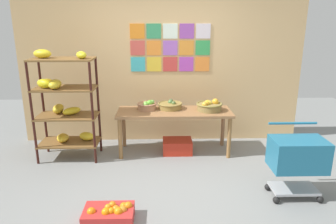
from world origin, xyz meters
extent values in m
plane|color=gray|center=(0.00, 0.00, 0.00)|extent=(9.37, 9.37, 0.00)
cube|color=tan|center=(0.00, 1.71, 1.43)|extent=(4.70, 0.06, 2.87)
cube|color=orange|center=(-0.38, 1.68, 1.86)|extent=(0.24, 0.01, 0.24)
cube|color=#35905C|center=(-0.12, 1.68, 1.86)|extent=(0.24, 0.01, 0.24)
cube|color=silver|center=(0.15, 1.68, 1.86)|extent=(0.24, 0.01, 0.24)
cube|color=purple|center=(0.41, 1.68, 1.86)|extent=(0.24, 0.01, 0.24)
cube|color=silver|center=(0.68, 1.68, 1.86)|extent=(0.24, 0.01, 0.24)
cube|color=#CD4E44|center=(-0.38, 1.68, 1.59)|extent=(0.24, 0.01, 0.24)
cube|color=orange|center=(-0.12, 1.68, 1.59)|extent=(0.24, 0.01, 0.24)
cube|color=#9E5BBF|center=(0.15, 1.68, 1.59)|extent=(0.24, 0.01, 0.24)
cube|color=orange|center=(0.41, 1.68, 1.59)|extent=(0.24, 0.01, 0.24)
cube|color=green|center=(0.68, 1.68, 1.59)|extent=(0.24, 0.01, 0.24)
cube|color=#3AADB7|center=(-0.38, 1.68, 1.33)|extent=(0.24, 0.01, 0.24)
cube|color=gold|center=(-0.12, 1.68, 1.33)|extent=(0.24, 0.01, 0.24)
cube|color=#CB3C39|center=(0.15, 1.68, 1.33)|extent=(0.24, 0.01, 0.24)
cube|color=#AC42B6|center=(0.41, 1.68, 1.33)|extent=(0.24, 0.01, 0.24)
cube|color=orange|center=(0.68, 1.68, 1.33)|extent=(0.24, 0.01, 0.24)
cylinder|color=#371611|center=(-1.83, 0.74, 0.76)|extent=(0.04, 0.04, 1.51)
cylinder|color=#371611|center=(-0.98, 0.74, 0.76)|extent=(0.04, 0.04, 1.51)
cylinder|color=#371611|center=(-1.83, 1.19, 0.76)|extent=(0.04, 0.04, 1.51)
cylinder|color=#371611|center=(-0.98, 1.19, 0.76)|extent=(0.04, 0.04, 1.51)
cube|color=brown|center=(-1.40, 0.96, 0.24)|extent=(0.88, 0.48, 0.02)
ellipsoid|color=yellow|center=(-1.51, 0.98, 0.31)|extent=(0.20, 0.28, 0.12)
ellipsoid|color=yellow|center=(-1.49, 0.98, 0.31)|extent=(0.17, 0.25, 0.11)
ellipsoid|color=yellow|center=(-1.16, 1.02, 0.32)|extent=(0.29, 0.24, 0.12)
cube|color=brown|center=(-1.40, 0.96, 0.66)|extent=(0.88, 0.48, 0.02)
ellipsoid|color=yellow|center=(-1.35, 1.01, 0.73)|extent=(0.30, 0.30, 0.11)
ellipsoid|color=gold|center=(-1.57, 1.09, 0.74)|extent=(0.15, 0.29, 0.13)
cube|color=brown|center=(-1.40, 0.96, 1.08)|extent=(0.88, 0.48, 0.02)
ellipsoid|color=yellow|center=(-1.67, 1.02, 1.15)|extent=(0.23, 0.24, 0.12)
ellipsoid|color=yellow|center=(-1.68, 0.93, 1.16)|extent=(0.28, 0.25, 0.13)
ellipsoid|color=yellow|center=(-1.51, 0.88, 1.16)|extent=(0.18, 0.30, 0.13)
cube|color=brown|center=(-1.40, 0.96, 1.50)|extent=(0.88, 0.48, 0.02)
ellipsoid|color=yellow|center=(-1.68, 0.99, 1.57)|extent=(0.32, 0.26, 0.12)
ellipsoid|color=yellow|center=(-1.12, 0.91, 1.56)|extent=(0.22, 0.28, 0.10)
cube|color=#91653E|center=(0.19, 1.13, 0.66)|extent=(1.76, 0.62, 0.04)
cylinder|color=olive|center=(-0.63, 0.88, 0.32)|extent=(0.06, 0.06, 0.64)
cylinder|color=olive|center=(1.02, 0.88, 0.32)|extent=(0.06, 0.06, 0.64)
cylinder|color=#91633C|center=(-0.63, 1.38, 0.32)|extent=(0.06, 0.06, 0.64)
cylinder|color=#936643|center=(1.02, 1.38, 0.32)|extent=(0.06, 0.06, 0.64)
cylinder|color=#B07C58|center=(-0.23, 1.22, 0.73)|extent=(0.28, 0.28, 0.09)
torus|color=#B07759|center=(-0.23, 1.22, 0.77)|extent=(0.31, 0.31, 0.02)
sphere|color=#71B145|center=(-0.15, 1.23, 0.79)|extent=(0.08, 0.08, 0.08)
sphere|color=#72B141|center=(-0.25, 1.20, 0.78)|extent=(0.07, 0.07, 0.07)
sphere|color=#69C138|center=(-0.19, 1.20, 0.79)|extent=(0.08, 0.08, 0.08)
sphere|color=#77BF46|center=(-0.25, 1.14, 0.78)|extent=(0.07, 0.07, 0.07)
cylinder|color=olive|center=(0.13, 1.26, 0.72)|extent=(0.36, 0.36, 0.08)
torus|color=olive|center=(0.13, 1.26, 0.76)|extent=(0.38, 0.38, 0.02)
sphere|color=#495B38|center=(0.15, 1.34, 0.78)|extent=(0.07, 0.07, 0.07)
sphere|color=#486D37|center=(0.14, 1.31, 0.77)|extent=(0.08, 0.08, 0.08)
sphere|color=#516732|center=(0.19, 1.23, 0.78)|extent=(0.07, 0.07, 0.07)
cylinder|color=olive|center=(0.74, 1.14, 0.73)|extent=(0.37, 0.37, 0.11)
torus|color=olive|center=(0.74, 1.14, 0.79)|extent=(0.40, 0.40, 0.03)
sphere|color=gold|center=(0.71, 1.16, 0.80)|extent=(0.08, 0.08, 0.08)
sphere|color=gold|center=(0.83, 1.17, 0.81)|extent=(0.10, 0.10, 0.10)
sphere|color=gold|center=(0.69, 1.10, 0.80)|extent=(0.08, 0.08, 0.08)
sphere|color=gold|center=(0.65, 1.06, 0.80)|extent=(0.08, 0.08, 0.08)
sphere|color=gold|center=(0.73, 1.14, 0.79)|extent=(0.08, 0.08, 0.08)
cube|color=red|center=(0.24, 1.09, 0.11)|extent=(0.46, 0.34, 0.21)
cube|color=red|center=(-0.57, -0.67, 0.07)|extent=(0.52, 0.33, 0.14)
sphere|color=orange|center=(-0.54, -0.62, 0.16)|extent=(0.08, 0.08, 0.08)
sphere|color=orange|center=(-0.49, -0.69, 0.15)|extent=(0.08, 0.08, 0.08)
sphere|color=orange|center=(-0.42, -0.62, 0.14)|extent=(0.09, 0.09, 0.09)
sphere|color=orange|center=(-0.37, -0.62, 0.14)|extent=(0.09, 0.09, 0.09)
sphere|color=orange|center=(-0.53, -0.72, 0.15)|extent=(0.08, 0.08, 0.08)
sphere|color=orange|center=(-0.74, -0.71, 0.14)|extent=(0.09, 0.09, 0.09)
sphere|color=orange|center=(-0.59, -0.73, 0.15)|extent=(0.09, 0.09, 0.09)
sphere|color=orange|center=(-0.42, -0.69, 0.14)|extent=(0.09, 0.09, 0.09)
sphere|color=orange|center=(-0.46, -0.72, 0.14)|extent=(0.09, 0.09, 0.09)
sphere|color=orange|center=(-0.58, -0.66, 0.15)|extent=(0.07, 0.07, 0.07)
sphere|color=black|center=(1.30, -0.39, 0.04)|extent=(0.08, 0.08, 0.08)
sphere|color=black|center=(1.81, -0.39, 0.04)|extent=(0.08, 0.08, 0.08)
sphere|color=black|center=(1.30, -0.09, 0.04)|extent=(0.08, 0.08, 0.08)
sphere|color=black|center=(1.81, -0.09, 0.04)|extent=(0.08, 0.08, 0.08)
cube|color=#A5A8AD|center=(1.56, -0.24, 0.10)|extent=(0.53, 0.31, 0.03)
cube|color=#20698C|center=(1.56, -0.24, 0.54)|extent=(0.61, 0.39, 0.36)
cylinder|color=#20698C|center=(1.56, -0.01, 0.84)|extent=(0.58, 0.03, 0.03)
camera|label=1|loc=(-0.03, -3.53, 2.02)|focal=33.60mm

